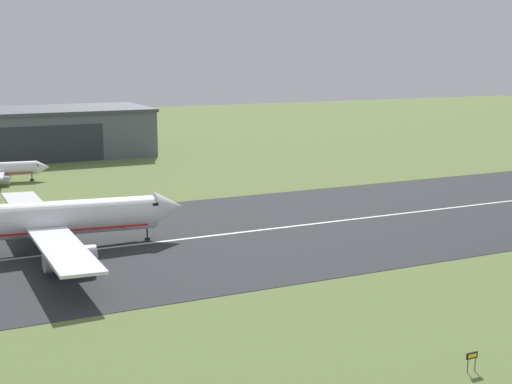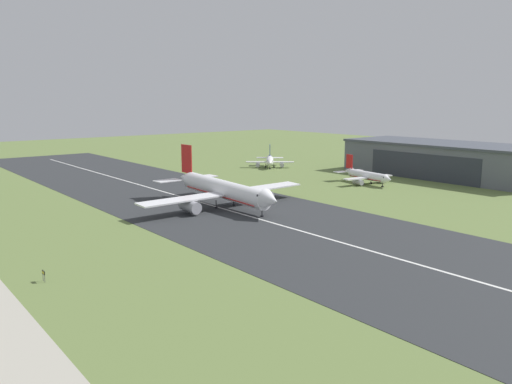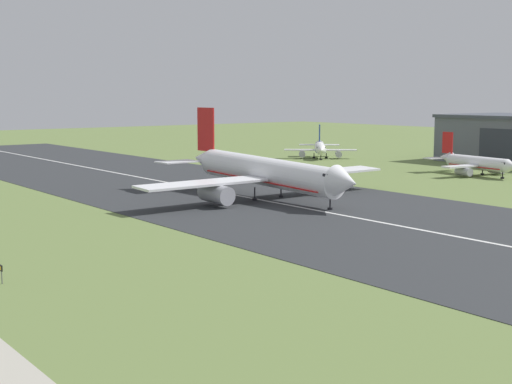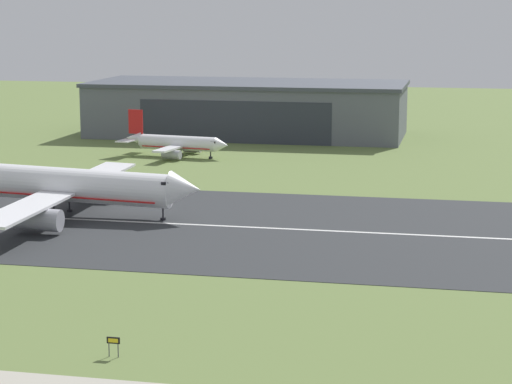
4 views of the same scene
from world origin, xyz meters
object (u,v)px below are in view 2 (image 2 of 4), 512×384
at_px(airplane_parked_west, 367,176).
at_px(airplane_parked_centre, 270,161).
at_px(runway_sign, 44,274).
at_px(airplane_landing, 224,190).

relative_size(airplane_parked_west, airplane_parked_centre, 1.21).
xyz_separation_m(airplane_parked_west, airplane_parked_centre, (-56.78, 2.27, 0.05)).
bearing_deg(runway_sign, airplane_landing, 117.34).
height_order(airplane_landing, airplane_parked_west, airplane_landing).
bearing_deg(airplane_parked_west, airplane_parked_centre, 177.71).
height_order(airplane_parked_west, runway_sign, airplane_parked_west).
height_order(airplane_parked_centre, runway_sign, airplane_parked_centre).
xyz_separation_m(airplane_landing, runway_sign, (30.05, -58.13, -3.40)).
distance_m(airplane_parked_west, runway_sign, 125.08).
height_order(airplane_parked_west, airplane_parked_centre, airplane_parked_centre).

